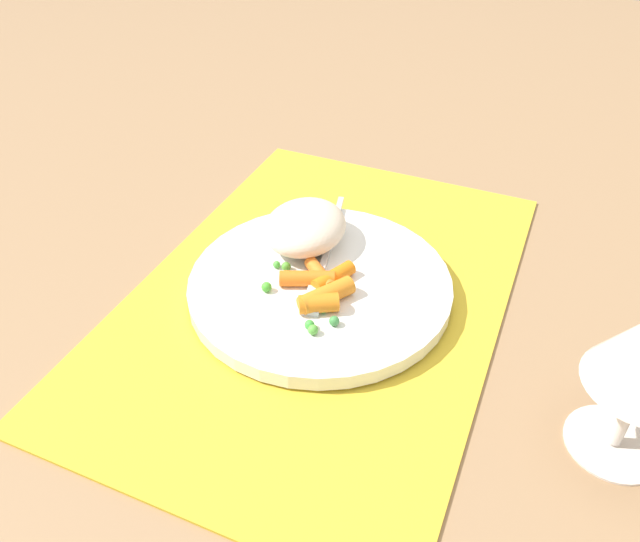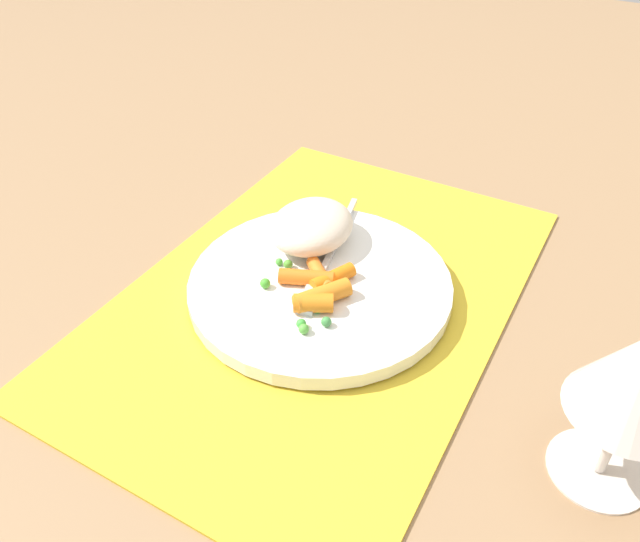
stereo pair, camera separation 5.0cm
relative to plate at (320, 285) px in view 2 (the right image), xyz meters
name	(u,v)px [view 2 (the right image)]	position (x,y,z in m)	size (l,w,h in m)	color
ground_plane	(320,295)	(0.00, 0.00, -0.01)	(2.40, 2.40, 0.00)	#997551
placemat	(320,293)	(0.00, 0.00, -0.01)	(0.51, 0.34, 0.01)	gold
plate	(320,285)	(0.00, 0.00, 0.00)	(0.25, 0.25, 0.01)	white
rice_mound	(311,226)	(-0.05, -0.04, 0.03)	(0.09, 0.08, 0.04)	beige
carrot_portion	(318,288)	(0.02, 0.01, 0.02)	(0.08, 0.07, 0.02)	orange
pea_scatter	(298,300)	(0.04, 0.00, 0.01)	(0.08, 0.09, 0.01)	green
fork	(326,263)	(-0.02, -0.01, 0.01)	(0.19, 0.06, 0.01)	silver
wine_glass	(640,378)	(0.07, 0.27, 0.09)	(0.08, 0.08, 0.14)	silver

